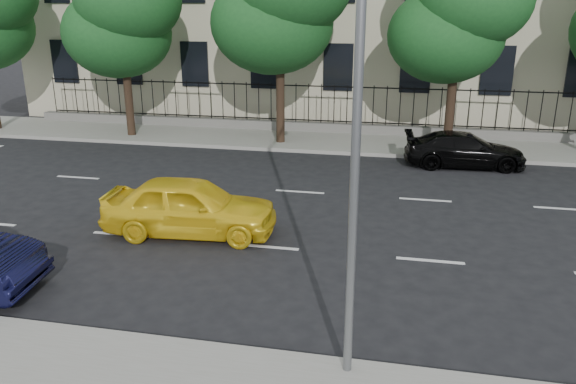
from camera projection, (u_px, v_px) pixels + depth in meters
name	position (u px, v px, depth m)	size (l,w,h in m)	color
ground	(240.00, 295.00, 11.84)	(120.00, 120.00, 0.00)	black
far_sidewalk	(328.00, 141.00, 24.82)	(60.00, 4.00, 0.15)	gray
lane_markings	(286.00, 216.00, 16.25)	(49.60, 4.62, 0.01)	silver
iron_fence	(334.00, 121.00, 26.22)	(30.00, 0.50, 2.20)	slate
street_light	(362.00, 53.00, 8.09)	(0.25, 3.32, 8.05)	slate
tree_b	(123.00, 4.00, 24.11)	(5.53, 5.12, 8.97)	#382619
tree_d	(460.00, 4.00, 21.44)	(5.34, 4.94, 8.84)	#382619
yellow_taxi	(190.00, 206.00, 14.76)	(1.83, 4.55, 1.55)	yellow
black_sedan	(464.00, 150.00, 21.05)	(1.80, 4.44, 1.29)	black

